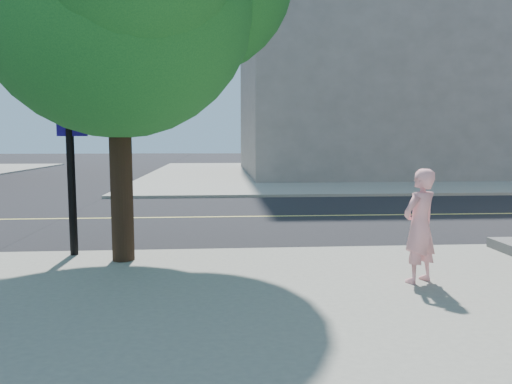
{
  "coord_description": "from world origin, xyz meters",
  "views": [
    {
      "loc": [
        3.3,
        -9.06,
        2.16
      ],
      "look_at": [
        3.9,
        -1.07,
        1.3
      ],
      "focal_mm": 34.33,
      "sensor_mm": 36.0,
      "label": 1
    }
  ],
  "objects": [
    {
      "name": "ground",
      "position": [
        0.0,
        0.0,
        0.0
      ],
      "size": [
        140.0,
        140.0,
        0.0
      ],
      "primitive_type": "plane",
      "color": "black",
      "rests_on": "ground"
    },
    {
      "name": "road_ew",
      "position": [
        0.0,
        4.5,
        0.01
      ],
      "size": [
        140.0,
        9.0,
        0.01
      ],
      "primitive_type": "cube",
      "color": "black",
      "rests_on": "ground"
    },
    {
      "name": "sidewalk_ne",
      "position": [
        13.5,
        21.5,
        0.06
      ],
      "size": [
        29.0,
        25.0,
        0.12
      ],
      "primitive_type": "cube",
      "color": "gray",
      "rests_on": "ground"
    },
    {
      "name": "filler_ne",
      "position": [
        14.0,
        22.0,
        7.12
      ],
      "size": [
        18.0,
        16.0,
        14.0
      ],
      "primitive_type": "cube",
      "color": "slate",
      "rests_on": "sidewalk_ne"
    },
    {
      "name": "man_on_phone",
      "position": [
        6.14,
        -2.39,
        0.94
      ],
      "size": [
        0.71,
        0.64,
        1.63
      ],
      "primitive_type": "imported",
      "rotation": [
        0.0,
        0.0,
        3.68
      ],
      "color": "pink",
      "rests_on": "sidewalk_se"
    }
  ]
}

